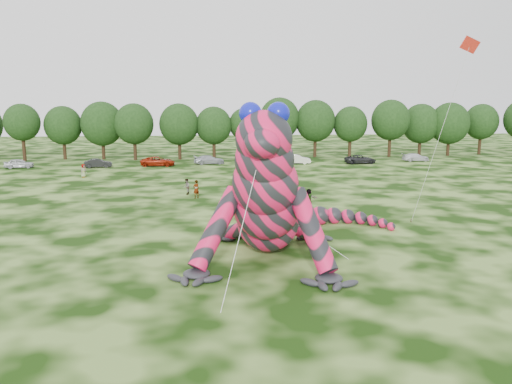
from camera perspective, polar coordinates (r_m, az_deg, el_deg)
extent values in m
plane|color=#16330A|center=(31.33, 5.24, -7.67)|extent=(240.00, 240.00, 0.00)
cube|color=red|center=(38.83, 23.26, 15.20)|extent=(1.61, 0.80, 1.17)
cylinder|color=silver|center=(40.10, 20.10, 5.53)|extent=(0.02, 0.02, 14.20)
cylinder|color=#382314|center=(42.50, 17.31, -3.15)|extent=(0.08, 0.08, 0.24)
imported|color=silver|center=(81.97, -25.46, 2.97)|extent=(4.32, 2.39, 1.39)
imported|color=black|center=(78.20, -17.60, 3.15)|extent=(4.10, 1.76, 1.31)
imported|color=#991E0A|center=(77.87, -11.14, 3.46)|extent=(5.30, 2.58, 1.45)
imported|color=#A4A7AD|center=(79.18, -5.38, 3.69)|extent=(5.03, 2.66, 1.39)
imported|color=#14174C|center=(79.95, 1.35, 3.82)|extent=(4.46, 2.18, 1.46)
imported|color=silver|center=(79.42, 4.66, 3.76)|extent=(4.70, 2.38, 1.48)
imported|color=#262628|center=(81.20, 11.84, 3.68)|extent=(5.05, 2.50, 1.38)
imported|color=silver|center=(87.03, 17.79, 3.80)|extent=(4.48, 1.94, 1.29)
imported|color=gray|center=(53.09, -7.94, 0.61)|extent=(0.68, 0.85, 1.68)
imported|color=gray|center=(68.57, -19.12, 2.32)|extent=(0.90, 1.01, 1.73)
imported|color=gray|center=(46.17, 6.05, -0.72)|extent=(1.72, 1.16, 1.78)
imported|color=gray|center=(50.84, -6.86, 0.32)|extent=(0.82, 0.77, 1.88)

